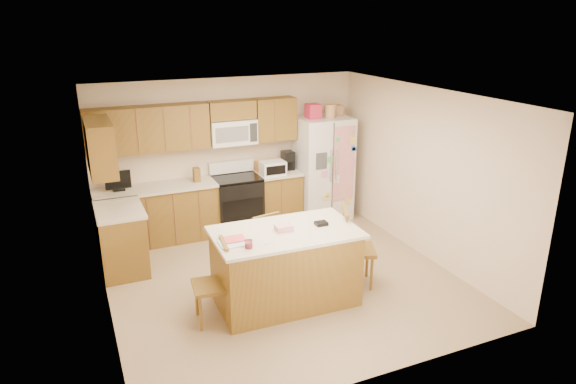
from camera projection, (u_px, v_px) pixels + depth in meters
name	position (u px, v px, depth m)	size (l,w,h in m)	color
ground	(282.00, 278.00, 7.07)	(4.50, 4.50, 0.00)	#967457
room_shell	(282.00, 179.00, 6.60)	(4.60, 4.60, 2.52)	beige
cabinetry	(179.00, 187.00, 7.95)	(3.36, 1.56, 2.15)	olive
stove	(237.00, 202.00, 8.59)	(0.76, 0.65, 1.13)	black
refrigerator	(323.00, 167.00, 8.99)	(0.90, 0.79, 2.04)	white
island	(285.00, 266.00, 6.36)	(1.79, 1.07, 1.05)	olive
windsor_chair_left	(213.00, 285.00, 5.95)	(0.45, 0.47, 1.00)	olive
windsor_chair_back	(261.00, 246.00, 6.97)	(0.49, 0.47, 0.97)	olive
windsor_chair_right	(356.00, 249.00, 6.78)	(0.58, 0.60, 1.07)	olive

